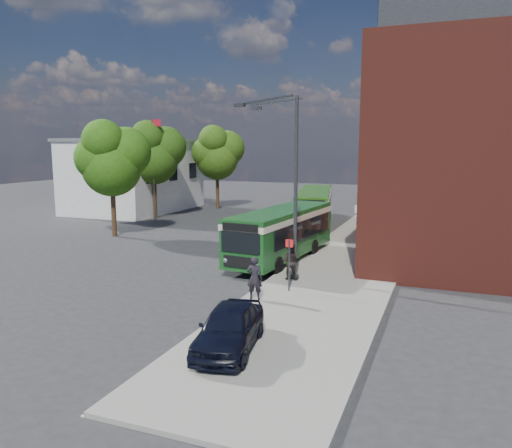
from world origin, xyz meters
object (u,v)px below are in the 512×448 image
at_px(bus_rear, 314,205).
at_px(parked_car, 229,327).
at_px(street_lamp, 289,185).
at_px(bus_front, 282,230).

distance_m(bus_rear, parked_car, 26.06).
xyz_separation_m(street_lamp, bus_rear, (-3.02, 16.62, -2.96)).
height_order(street_lamp, bus_rear, street_lamp).
xyz_separation_m(bus_front, parked_car, (2.57, -13.08, -0.95)).
height_order(bus_rear, parked_car, bus_rear).
xyz_separation_m(bus_front, bus_rear, (-1.38, 12.66, 0.00)).
bearing_deg(street_lamp, bus_front, 112.48).
relative_size(bus_front, parked_car, 2.38).
bearing_deg(parked_car, bus_front, 91.67).
height_order(bus_front, parked_car, bus_front).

